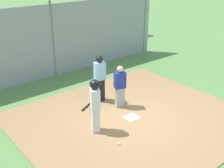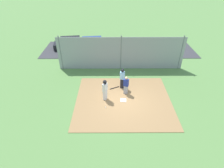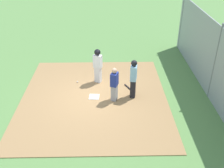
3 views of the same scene
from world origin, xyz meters
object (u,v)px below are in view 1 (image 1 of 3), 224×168
(umpire, at_px, (100,77))
(runner, at_px, (95,102))
(baseball, at_px, (119,144))
(home_plate, at_px, (132,118))
(catcher, at_px, (120,86))
(baseball_bat, at_px, (88,105))

(umpire, bearing_deg, runner, -29.61)
(umpire, xyz_separation_m, baseball, (1.31, 2.59, -0.90))
(umpire, height_order, runner, umpire)
(home_plate, bearing_deg, baseball, 33.16)
(home_plate, xyz_separation_m, baseball, (1.33, 0.87, 0.03))
(catcher, xyz_separation_m, umpire, (0.25, -0.83, 0.14))
(umpire, bearing_deg, catcher, 28.34)
(home_plate, height_order, runner, runner)
(home_plate, distance_m, baseball, 1.59)
(catcher, relative_size, baseball, 20.76)
(runner, bearing_deg, baseball, -59.98)
(baseball_bat, bearing_deg, umpire, 161.76)
(home_plate, height_order, baseball, baseball)
(umpire, bearing_deg, baseball, -15.40)
(umpire, relative_size, runner, 1.04)
(home_plate, bearing_deg, runner, -6.07)
(home_plate, distance_m, baseball_bat, 1.75)
(catcher, bearing_deg, home_plate, 5.95)
(home_plate, xyz_separation_m, baseball_bat, (0.65, -1.62, 0.02))
(home_plate, relative_size, umpire, 0.25)
(home_plate, height_order, catcher, catcher)
(home_plate, relative_size, baseball_bat, 0.52)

